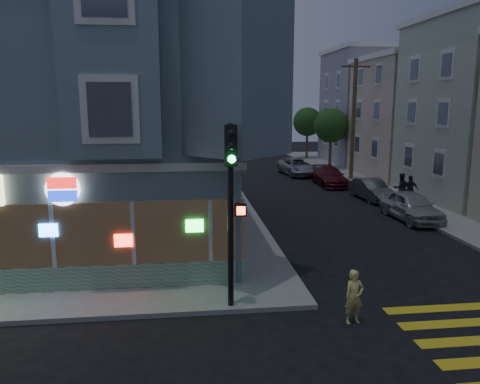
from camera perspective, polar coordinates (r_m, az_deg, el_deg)
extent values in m
plane|color=black|center=(11.98, -2.36, -18.89)|extent=(120.00, 120.00, 0.00)
cube|color=slate|center=(22.00, -20.89, 9.40)|extent=(14.00, 14.00, 11.00)
cube|color=silver|center=(22.09, -20.60, 5.12)|extent=(14.30, 14.30, 0.25)
cube|color=#196B33|center=(16.17, -25.64, -9.74)|extent=(13.60, 0.12, 0.80)
cube|color=#382B1E|center=(15.76, -26.05, -4.95)|extent=(13.60, 0.10, 2.00)
cylinder|color=white|center=(14.92, -20.81, 0.33)|extent=(1.00, 0.12, 1.00)
cube|color=tan|center=(40.80, 23.19, 8.18)|extent=(12.00, 8.60, 9.00)
cube|color=gray|center=(48.79, 17.95, 9.71)|extent=(12.00, 8.60, 10.50)
cylinder|color=#4C3826|center=(36.70, 13.66, 8.54)|extent=(0.30, 0.30, 9.00)
cube|color=#4C3826|center=(36.77, 13.94, 14.62)|extent=(2.20, 0.12, 0.12)
cylinder|color=#4C3826|center=(42.62, 10.93, 5.02)|extent=(0.24, 0.24, 3.20)
sphere|color=#1E4017|center=(42.46, 11.04, 7.98)|extent=(3.00, 3.00, 3.00)
cylinder|color=#4C3826|center=(50.26, 8.16, 5.97)|extent=(0.24, 0.24, 3.20)
sphere|color=#1E4017|center=(50.13, 8.23, 8.48)|extent=(3.00, 3.00, 3.00)
imported|color=#E5E275|center=(13.37, 13.74, -12.30)|extent=(0.60, 0.45, 1.51)
imported|color=black|center=(28.87, 19.00, 0.46)|extent=(0.89, 0.71, 1.75)
imported|color=black|center=(28.77, 20.04, 0.26)|extent=(0.99, 0.46, 1.66)
imported|color=#B6B9BE|center=(25.40, 20.18, -1.63)|extent=(1.88, 4.41, 1.49)
imported|color=#3C3E41|center=(30.04, 15.71, 0.29)|extent=(1.62, 3.98, 1.28)
imported|color=#56131E|center=(34.50, 10.89, 1.85)|extent=(1.91, 4.54, 1.31)
imported|color=#999EA3|center=(39.15, 7.06, 3.08)|extent=(2.79, 5.21, 1.39)
cylinder|color=black|center=(13.13, -1.17, -3.14)|extent=(0.17, 0.17, 5.24)
cube|color=black|center=(12.56, -1.10, 5.69)|extent=(0.38, 0.34, 1.10)
sphere|color=black|center=(12.37, -1.03, 7.21)|extent=(0.21, 0.21, 0.21)
sphere|color=black|center=(12.39, -1.02, 5.62)|extent=(0.21, 0.21, 0.21)
sphere|color=#19F23F|center=(12.43, -1.02, 4.03)|extent=(0.21, 0.21, 0.21)
cube|color=black|center=(12.91, 0.07, -2.18)|extent=(0.36, 0.26, 0.34)
cube|color=#FF2614|center=(12.80, 0.13, -2.29)|extent=(0.23, 0.02, 0.23)
cylinder|color=white|center=(25.69, 21.39, -2.26)|extent=(0.23, 0.23, 0.59)
sphere|color=white|center=(25.62, 21.44, -1.52)|extent=(0.25, 0.25, 0.25)
cylinder|color=white|center=(25.68, 21.40, -2.16)|extent=(0.44, 0.12, 0.12)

